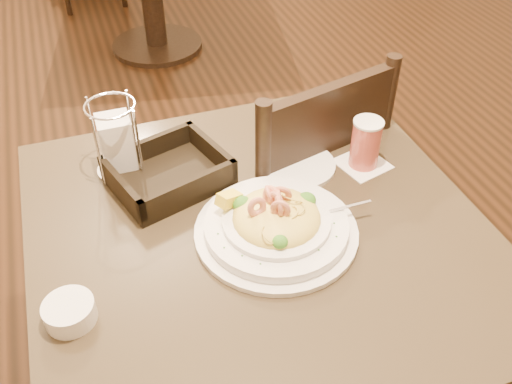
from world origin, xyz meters
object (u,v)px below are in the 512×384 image
object	(u,v)px
side_plate	(298,165)
dining_chair_near	(290,196)
drink_glass	(366,144)
napkin_caddy	(117,143)
butter_ramekin	(70,312)
pasta_bowl	(276,223)
bread_basket	(169,174)
main_table	(259,302)

from	to	relation	value
side_plate	dining_chair_near	bearing A→B (deg)	70.90
drink_glass	napkin_caddy	xyz separation A→B (m)	(-0.52, 0.16, 0.02)
drink_glass	butter_ramekin	xyz separation A→B (m)	(-0.67, -0.22, -0.04)
napkin_caddy	butter_ramekin	distance (m)	0.42
dining_chair_near	napkin_caddy	world-z (taller)	dining_chair_near
pasta_bowl	butter_ramekin	bearing A→B (deg)	-168.88
butter_ramekin	bread_basket	bearing A→B (deg)	51.85
drink_glass	napkin_caddy	bearing A→B (deg)	162.86
pasta_bowl	drink_glass	world-z (taller)	drink_glass
main_table	bread_basket	distance (m)	0.35
pasta_bowl	napkin_caddy	size ratio (longest dim) A/B	2.08
main_table	drink_glass	distance (m)	0.43
bread_basket	drink_glass	bearing A→B (deg)	-10.72
bread_basket	butter_ramekin	distance (m)	0.39
dining_chair_near	napkin_caddy	distance (m)	0.54
pasta_bowl	napkin_caddy	bearing A→B (deg)	130.03
bread_basket	side_plate	distance (m)	0.29
side_plate	pasta_bowl	bearing A→B (deg)	-123.76
side_plate	butter_ramekin	size ratio (longest dim) A/B	1.94
drink_glass	napkin_caddy	world-z (taller)	napkin_caddy
bread_basket	side_plate	size ratio (longest dim) A/B	1.64
main_table	dining_chair_near	world-z (taller)	dining_chair_near
main_table	side_plate	world-z (taller)	side_plate
dining_chair_near	bread_basket	bearing A→B (deg)	5.74
main_table	butter_ramekin	xyz separation A→B (m)	(-0.38, -0.10, 0.25)
butter_ramekin	pasta_bowl	bearing A→B (deg)	11.12
napkin_caddy	main_table	bearing A→B (deg)	-50.62
napkin_caddy	side_plate	distance (m)	0.40
dining_chair_near	bread_basket	distance (m)	0.45
dining_chair_near	napkin_caddy	xyz separation A→B (m)	(-0.44, -0.05, 0.32)
main_table	butter_ramekin	distance (m)	0.47
pasta_bowl	drink_glass	distance (m)	0.30
main_table	butter_ramekin	size ratio (longest dim) A/B	10.21
bread_basket	napkin_caddy	world-z (taller)	napkin_caddy
side_plate	butter_ramekin	distance (m)	0.59
drink_glass	butter_ramekin	bearing A→B (deg)	-161.57
main_table	dining_chair_near	size ratio (longest dim) A/B	0.97
main_table	pasta_bowl	xyz separation A→B (m)	(0.03, -0.02, 0.26)
napkin_caddy	bread_basket	bearing A→B (deg)	-40.83
main_table	bread_basket	xyz separation A→B (m)	(-0.14, 0.20, 0.26)
drink_glass	napkin_caddy	size ratio (longest dim) A/B	0.73
pasta_bowl	bread_basket	distance (m)	0.28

